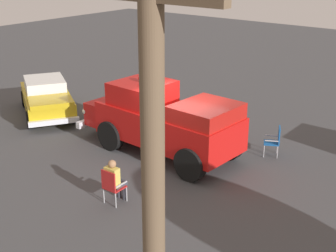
{
  "coord_description": "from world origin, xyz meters",
  "views": [
    {
      "loc": [
        -11.03,
        -8.46,
        6.51
      ],
      "look_at": [
        0.31,
        0.54,
        1.02
      ],
      "focal_mm": 49.92,
      "sensor_mm": 36.0,
      "label": 1
    }
  ],
  "objects": [
    {
      "name": "ground_plane",
      "position": [
        0.0,
        0.0,
        0.0
      ],
      "size": [
        60.0,
        60.0,
        0.0
      ],
      "primitive_type": "plane",
      "color": "#424244"
    },
    {
      "name": "vintage_fire_truck",
      "position": [
        0.32,
        0.78,
        1.2
      ],
      "size": [
        2.56,
        6.05,
        2.59
      ],
      "color": "black",
      "rests_on": "ground"
    },
    {
      "name": "classic_hot_rod",
      "position": [
        0.36,
        7.04,
        0.75
      ],
      "size": [
        3.85,
        4.68,
        1.46
      ],
      "color": "black",
      "rests_on": "ground"
    },
    {
      "name": "lawn_chair_near_truck",
      "position": [
        -3.23,
        -0.33,
        0.59
      ],
      "size": [
        0.52,
        0.53,
        1.02
      ],
      "color": "#B7BABF",
      "rests_on": "ground"
    },
    {
      "name": "lawn_chair_by_car",
      "position": [
        2.44,
        -2.33,
        0.59
      ],
      "size": [
        0.66,
        0.66,
        1.02
      ],
      "color": "#B7BABF",
      "rests_on": "ground"
    },
    {
      "name": "spectator_seated",
      "position": [
        -3.1,
        -0.32,
        0.7
      ],
      "size": [
        0.55,
        0.41,
        1.29
      ],
      "color": "#383842",
      "rests_on": "ground"
    },
    {
      "name": "utility_pole",
      "position": [
        -7.58,
        -5.51,
        3.49
      ],
      "size": [
        0.26,
        1.7,
        6.71
      ],
      "color": "brown",
      "rests_on": "ground"
    }
  ]
}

